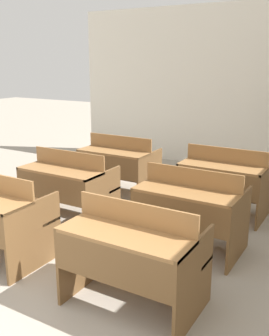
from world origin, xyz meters
The scene contains 6 objects.
wall_back centered at (0.00, 6.31, 1.51)m, with size 6.34×0.06×3.02m.
bench_front_right centered at (0.79, 1.52, 0.48)m, with size 1.09×0.74×0.91m.
bench_second_left centered at (-0.89, 2.70, 0.48)m, with size 1.09×0.74×0.91m.
bench_second_right centered at (0.79, 2.71, 0.48)m, with size 1.09×0.74×0.91m.
bench_third_left centered at (-0.89, 3.90, 0.48)m, with size 1.09×0.74×0.91m.
bench_third_right centered at (0.78, 3.90, 0.48)m, with size 1.09×0.74×0.91m.
Camera 1 is at (2.29, -0.99, 2.01)m, focal length 42.00 mm.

